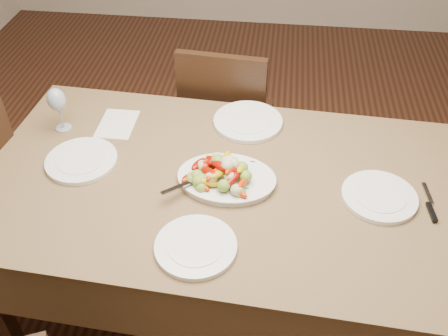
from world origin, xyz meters
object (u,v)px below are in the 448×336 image
plate_far (248,122)px  plate_right (379,197)px  chair_far (229,119)px  plate_left (82,161)px  dining_table (224,246)px  wine_glass (59,108)px  plate_near (196,247)px  serving_platter (227,180)px

plate_far → plate_right: bearing=-38.4°
plate_right → plate_far: 0.65m
chair_far → plate_left: size_ratio=3.44×
dining_table → wine_glass: (-0.71, 0.24, 0.48)m
plate_right → plate_near: 0.69m
chair_far → plate_far: bearing=112.1°
dining_table → wine_glass: wine_glass is taller
dining_table → serving_platter: size_ratio=5.21×
serving_platter → plate_near: bearing=-100.7°
chair_far → dining_table: bearing=100.1°
serving_platter → wine_glass: bearing=160.9°
serving_platter → chair_far: bearing=95.8°
serving_platter → wine_glass: (-0.72, 0.25, 0.09)m
plate_right → plate_left: bearing=176.7°
chair_far → plate_near: chair_far is taller
dining_table → serving_platter: (0.01, -0.01, 0.39)m
serving_platter → plate_far: 0.38m
plate_right → plate_far: bearing=141.6°
plate_left → plate_far: size_ratio=0.94×
plate_far → wine_glass: (-0.77, -0.13, 0.09)m
plate_right → plate_far: size_ratio=0.91×
dining_table → plate_near: (-0.05, -0.34, 0.39)m
plate_left → plate_far: 0.71m
chair_far → plate_left: chair_far is taller
plate_far → chair_far: bearing=107.0°
plate_far → plate_near: (-0.11, -0.71, 0.00)m
dining_table → chair_far: chair_far is taller
chair_far → serving_platter: (0.08, -0.80, 0.30)m
dining_table → plate_right: 0.68m
plate_far → plate_near: 0.72m
chair_far → serving_platter: bearing=100.8°
dining_table → wine_glass: 0.89m
dining_table → chair_far: size_ratio=1.94×
plate_left → wine_glass: bearing=126.2°
serving_platter → plate_left: bearing=175.5°
serving_platter → wine_glass: wine_glass is taller
chair_far → wine_glass: bearing=45.5°
chair_far → wine_glass: (-0.64, -0.55, 0.39)m
plate_left → wine_glass: wine_glass is taller
dining_table → plate_far: plate_far is taller
chair_far → wine_glass: wine_glass is taller
chair_far → plate_right: size_ratio=3.54×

